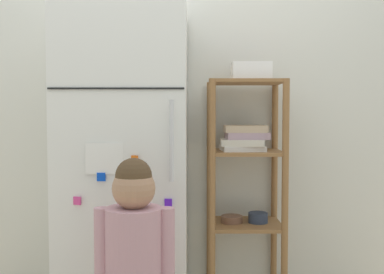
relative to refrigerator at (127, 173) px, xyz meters
name	(u,v)px	position (x,y,z in m)	size (l,w,h in m)	color
kitchen_wall_back	(176,123)	(0.24, 0.35, 0.25)	(2.52, 0.03, 2.21)	silver
refrigerator	(127,173)	(0.00, 0.00, 0.00)	(0.62, 0.68, 1.71)	white
child_standing	(135,255)	(0.11, -0.57, -0.25)	(0.32, 0.24, 0.99)	brown
pantry_shelf_unit	(246,169)	(0.63, 0.15, 0.00)	(0.41, 0.35, 1.34)	olive
fruit_bin	(252,73)	(0.66, 0.14, 0.53)	(0.21, 0.18, 0.10)	white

